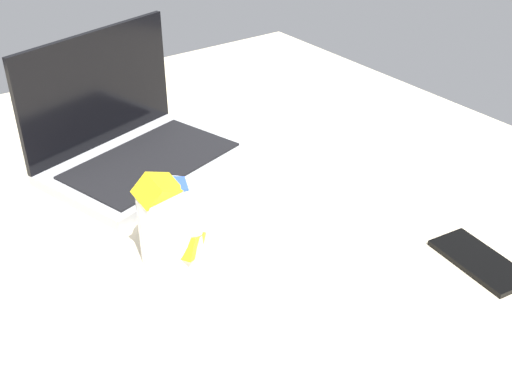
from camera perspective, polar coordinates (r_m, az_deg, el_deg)
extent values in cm
cube|color=beige|center=(99.34, -14.98, -10.54)|extent=(180.00, 140.00, 18.00)
cube|color=#B7BABC|center=(114.96, -10.00, 2.55)|extent=(38.09, 31.27, 2.00)
cube|color=black|center=(113.39, -9.53, 2.85)|extent=(32.58, 24.39, 0.40)
cube|color=black|center=(117.87, -14.23, 9.01)|extent=(31.98, 10.13, 21.00)
cylinder|color=silver|center=(89.57, -7.77, -2.98)|extent=(9.00, 9.00, 11.00)
cube|color=yellow|center=(89.92, -6.92, -4.52)|extent=(8.21, 7.97, 5.83)
cube|color=blue|center=(90.08, -7.80, -2.89)|extent=(5.70, 6.24, 3.05)
cube|color=orange|center=(88.52, -7.84, -1.95)|extent=(7.13, 6.34, 5.93)
cube|color=blue|center=(88.51, -7.85, -0.35)|extent=(6.12, 5.30, 5.10)
cube|color=yellow|center=(85.77, -8.88, 0.07)|extent=(7.10, 6.31, 6.95)
cube|color=black|center=(95.90, 19.62, -5.93)|extent=(8.39, 14.70, 0.80)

